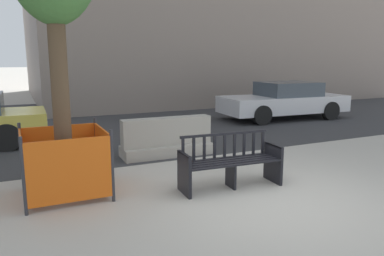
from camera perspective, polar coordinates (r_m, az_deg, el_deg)
ground_plane at (r=5.87m, az=12.25°, el=-10.70°), size 200.00×200.00×0.00m
street_asphalt at (r=13.61m, az=-10.53°, el=1.48°), size 120.00×12.00×0.01m
street_bench at (r=6.21m, az=5.85°, el=-5.46°), size 1.72×0.62×0.88m
jersey_barrier_centre at (r=8.24m, az=-3.84°, el=-1.84°), size 2.01×0.72×0.84m
construction_fence at (r=6.13m, az=-18.82°, el=-4.75°), size 1.25×1.25×1.09m
car_sedan_mid at (r=13.61m, az=13.89°, el=4.08°), size 4.56×2.05×1.30m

